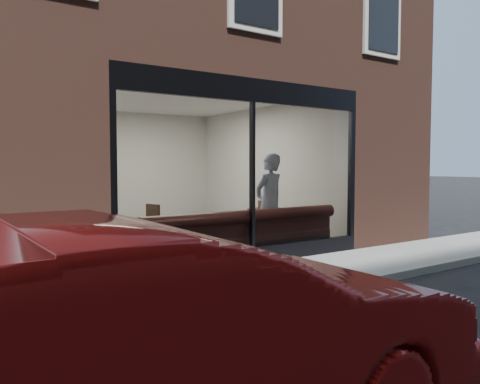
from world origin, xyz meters
TOP-DOWN VIEW (x-y plane):
  - ground at (0.00, 0.00)m, footprint 120.00×120.00m
  - sidewalk_near at (0.00, 1.00)m, footprint 40.00×2.00m
  - kerb_near at (0.00, -0.05)m, footprint 40.00×0.10m
  - host_building_pier_right at (3.75, 8.00)m, footprint 2.50×12.00m
  - host_building_backfill at (0.00, 11.00)m, footprint 5.00×6.00m
  - cafe_floor at (0.00, 5.00)m, footprint 6.00×6.00m
  - cafe_ceiling at (0.00, 5.00)m, footprint 6.00×6.00m
  - cafe_wall_back at (0.00, 7.99)m, footprint 5.00×0.00m
  - cafe_wall_left at (-2.49, 5.00)m, footprint 0.00×6.00m
  - cafe_wall_right at (2.49, 5.00)m, footprint 0.00×6.00m
  - storefront_kick at (0.00, 2.05)m, footprint 5.00×0.10m
  - storefront_header at (0.00, 2.05)m, footprint 5.00×0.10m
  - storefront_mullion at (0.00, 2.05)m, footprint 0.06×0.10m
  - storefront_glass at (0.00, 2.02)m, footprint 4.80×0.00m
  - banquette at (0.00, 2.45)m, footprint 4.00×0.55m
  - person at (0.86, 2.69)m, footprint 0.79×0.61m
  - cafe_table_left at (-1.69, 3.39)m, footprint 0.69×0.69m
  - cafe_table_right at (1.64, 3.79)m, footprint 0.84×0.84m
  - cafe_chair_left at (-1.13, 4.09)m, footprint 0.48×0.48m
  - cafe_chair_right at (1.21, 3.55)m, footprint 0.43×0.43m
  - wall_poster at (-2.45, 3.95)m, footprint 0.02×0.64m
  - parked_car at (-3.67, -2.12)m, footprint 4.37×1.59m

SIDE VIEW (x-z plane):
  - ground at x=0.00m, z-range 0.00..0.00m
  - sidewalk_near at x=0.00m, z-range 0.00..0.01m
  - cafe_floor at x=0.00m, z-range 0.02..0.02m
  - kerb_near at x=0.00m, z-range 0.00..0.12m
  - storefront_kick at x=0.00m, z-range 0.00..0.30m
  - banquette at x=0.00m, z-range 0.00..0.45m
  - cafe_chair_left at x=-1.13m, z-range 0.22..0.26m
  - cafe_chair_right at x=1.21m, z-range 0.22..0.26m
  - parked_car at x=-3.67m, z-range 0.00..1.43m
  - cafe_table_left at x=-1.69m, z-range 0.72..0.76m
  - cafe_table_right at x=1.64m, z-range 0.72..0.76m
  - person at x=0.86m, z-range 0.00..1.95m
  - storefront_mullion at x=0.00m, z-range 0.30..2.80m
  - storefront_glass at x=0.00m, z-range -0.85..3.95m
  - cafe_wall_back at x=0.00m, z-range -0.90..4.10m
  - cafe_wall_left at x=-2.49m, z-range -1.40..4.60m
  - cafe_wall_right at x=2.49m, z-range -1.40..4.60m
  - host_building_pier_right at x=3.75m, z-range 0.00..3.20m
  - host_building_backfill at x=0.00m, z-range 0.00..3.20m
  - wall_poster at x=-2.45m, z-range 1.18..2.03m
  - storefront_header at x=0.00m, z-range 2.80..3.20m
  - cafe_ceiling at x=0.00m, z-range 3.19..3.19m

